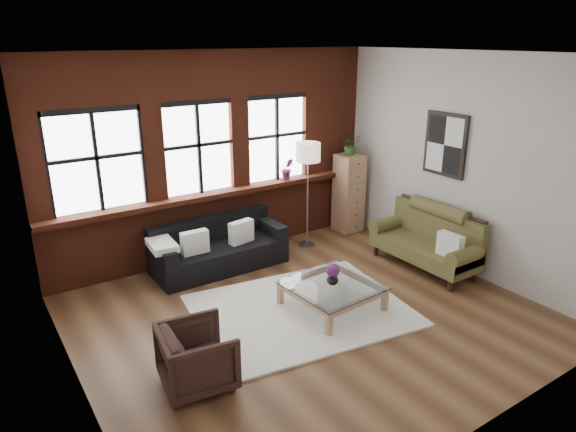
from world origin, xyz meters
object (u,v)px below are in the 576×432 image
armchair (197,357)px  vase (333,279)px  dark_sofa (219,246)px  vintage_settee (424,240)px  coffee_table (332,296)px  drawer_chest (349,193)px  floor_lamp (308,192)px

armchair → vase: (2.10, 0.46, 0.10)m
dark_sofa → vase: 2.05m
vintage_settee → coffee_table: (-1.94, -0.21, -0.29)m
dark_sofa → coffee_table: size_ratio=1.86×
armchair → coffee_table: 2.16m
vintage_settee → armchair: vintage_settee is taller
vase → drawer_chest: drawer_chest is taller
coffee_table → floor_lamp: size_ratio=0.56×
vintage_settee → floor_lamp: size_ratio=0.91×
dark_sofa → armchair: size_ratio=2.79×
vintage_settee → floor_lamp: (-0.96, 1.70, 0.49)m
vase → floor_lamp: (0.97, 1.91, 0.53)m
armchair → floor_lamp: floor_lamp is taller
dark_sofa → coffee_table: (0.66, -1.94, -0.19)m
vintage_settee → vase: size_ratio=11.09×
armchair → drawer_chest: drawer_chest is taller
vintage_settee → floor_lamp: bearing=119.5°
dark_sofa → vintage_settee: 3.12m
armchair → vase: armchair is taller
dark_sofa → vase: size_ratio=12.76×
vase → coffee_table: bearing=148.0°
armchair → vintage_settee: bearing=-72.7°
coffee_table → drawer_chest: drawer_chest is taller
armchair → coffee_table: armchair is taller
coffee_table → vintage_settee: bearing=6.1°
vintage_settee → coffee_table: size_ratio=1.62×
dark_sofa → drawer_chest: size_ratio=1.43×
dark_sofa → floor_lamp: (1.63, -0.03, 0.60)m
vintage_settee → armchair: 4.10m
drawer_chest → floor_lamp: size_ratio=0.73×
vintage_settee → coffee_table: 1.97m
armchair → coffee_table: (2.10, 0.46, -0.16)m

